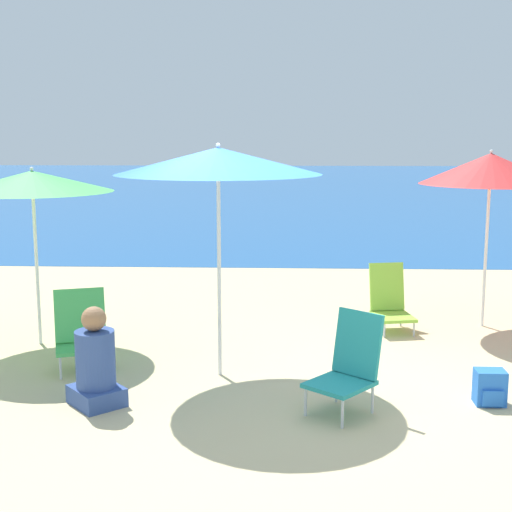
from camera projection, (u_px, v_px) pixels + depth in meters
The scene contains 11 objects.
ground_plane at pixel (277, 384), 6.60m from camera, with size 60.00×60.00×0.00m, color #D1BA89.
sea_water at pixel (284, 185), 31.99m from camera, with size 60.00×40.00×0.01m.
beach_umbrella_red at pixel (490, 169), 8.29m from camera, with size 1.64×1.64×2.11m.
beach_umbrella_blue at pixel (218, 161), 6.52m from camera, with size 1.92×1.92×2.21m.
beach_umbrella_green at pixel (32, 182), 7.58m from camera, with size 1.72×1.72×1.94m.
beach_chair_teal at pixel (349, 364), 5.91m from camera, with size 0.70×0.71×0.83m.
beach_chair_lime at pixel (390, 301), 8.42m from camera, with size 0.51×0.66×0.77m.
beach_chair_green at pixel (81, 330), 6.99m from camera, with size 0.62×0.63×0.78m.
person_seated_near at pixel (96, 365), 6.05m from camera, with size 0.57×0.57×0.86m.
backpack_blue at pixel (490, 388), 6.09m from camera, with size 0.25×0.22×0.30m.
water_bottle at pixel (95, 316), 8.75m from camera, with size 0.07×0.07×0.21m.
Camera 1 is at (0.06, -6.31, 2.29)m, focal length 50.00 mm.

